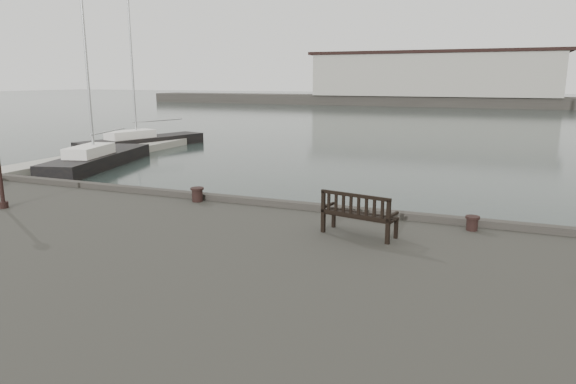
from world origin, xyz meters
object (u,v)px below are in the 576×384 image
(bench, at_px, (359,222))
(yacht_c, at_px, (99,163))
(bollard_left, at_px, (197,195))
(bollard_right, at_px, (472,223))
(yacht_b, at_px, (143,144))

(bench, bearing_deg, yacht_c, 158.49)
(bollard_left, xyz_separation_m, bollard_right, (7.98, -0.12, -0.03))
(bollard_left, relative_size, bollard_right, 1.19)
(yacht_b, distance_m, yacht_c, 8.96)
(bench, height_order, yacht_b, yacht_b)
(bench, height_order, yacht_c, yacht_c)
(yacht_c, bearing_deg, bench, -47.28)
(bollard_right, bearing_deg, yacht_b, 141.82)
(bench, height_order, bollard_left, bench)
(bollard_left, bearing_deg, bench, -16.25)
(bench, distance_m, bollard_left, 5.69)
(bollard_right, relative_size, yacht_b, 0.03)
(bench, relative_size, bollard_left, 4.37)
(bollard_left, relative_size, yacht_c, 0.03)
(bench, xyz_separation_m, yacht_c, (-19.49, 12.85, -1.64))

